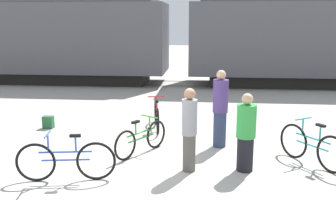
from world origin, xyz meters
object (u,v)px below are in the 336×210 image
(bicycle_green, at_px, (141,139))
(bicycle_blue, at_px, (66,161))
(person_in_green, at_px, (246,133))
(person_in_purple, at_px, (220,109))
(bicycle_maroon, at_px, (157,116))
(bicycle_teal, at_px, (312,146))
(person_in_grey, at_px, (189,130))
(backpack, at_px, (48,122))
(freight_train, at_px, (178,26))

(bicycle_green, bearing_deg, bicycle_blue, -125.06)
(person_in_green, height_order, person_in_purple, person_in_purple)
(bicycle_maroon, bearing_deg, bicycle_green, -92.08)
(bicycle_teal, bearing_deg, person_in_grey, -167.17)
(bicycle_teal, distance_m, bicycle_maroon, 4.28)
(bicycle_teal, height_order, backpack, bicycle_teal)
(bicycle_blue, height_order, person_in_green, person_in_green)
(bicycle_blue, relative_size, person_in_green, 1.17)
(freight_train, bearing_deg, bicycle_green, -90.49)
(backpack, bearing_deg, bicycle_maroon, 4.80)
(bicycle_maroon, distance_m, backpack, 3.00)
(bicycle_teal, xyz_separation_m, backpack, (-6.49, 2.20, -0.23))
(bicycle_blue, distance_m, bicycle_maroon, 3.93)
(bicycle_teal, relative_size, person_in_purple, 0.81)
(person_in_grey, distance_m, person_in_purple, 1.73)
(bicycle_blue, xyz_separation_m, bicycle_maroon, (1.22, 3.74, -0.02))
(bicycle_blue, height_order, bicycle_green, bicycle_blue)
(bicycle_blue, height_order, backpack, bicycle_blue)
(bicycle_green, height_order, person_in_green, person_in_green)
(person_in_green, bearing_deg, person_in_grey, -110.52)
(person_in_grey, xyz_separation_m, backpack, (-4.01, 2.77, -0.68))
(bicycle_green, height_order, person_in_purple, person_in_purple)
(freight_train, height_order, bicycle_green, freight_train)
(bicycle_blue, relative_size, bicycle_teal, 1.23)
(bicycle_green, relative_size, backpack, 4.35)
(freight_train, xyz_separation_m, bicycle_maroon, (-0.01, -7.91, -2.32))
(freight_train, xyz_separation_m, person_in_purple, (1.66, -9.33, -1.78))
(person_in_green, distance_m, person_in_grey, 1.11)
(bicycle_maroon, bearing_deg, backpack, -175.20)
(freight_train, relative_size, person_in_green, 15.79)
(person_in_green, bearing_deg, backpack, -144.06)
(person_in_purple, relative_size, backpack, 5.34)
(freight_train, height_order, person_in_grey, freight_train)
(freight_train, distance_m, person_in_grey, 11.14)
(bicycle_blue, height_order, person_in_grey, person_in_grey)
(bicycle_blue, bearing_deg, person_in_green, 13.98)
(bicycle_teal, distance_m, person_in_purple, 2.17)
(bicycle_green, distance_m, backpack, 3.46)
(bicycle_maroon, xyz_separation_m, person_in_green, (2.12, -2.91, 0.40))
(bicycle_green, height_order, person_in_grey, person_in_grey)
(bicycle_green, bearing_deg, backpack, 147.40)
(bicycle_maroon, distance_m, bicycle_green, 2.11)
(freight_train, height_order, bicycle_teal, freight_train)
(bicycle_teal, bearing_deg, bicycle_maroon, 145.01)
(bicycle_maroon, xyz_separation_m, bicycle_green, (-0.08, -2.11, -0.02))
(freight_train, relative_size, bicycle_maroon, 14.30)
(bicycle_teal, bearing_deg, person_in_green, -162.07)
(freight_train, relative_size, bicycle_teal, 16.64)
(person_in_purple, bearing_deg, bicycle_maroon, 24.83)
(bicycle_blue, bearing_deg, person_in_purple, 38.77)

